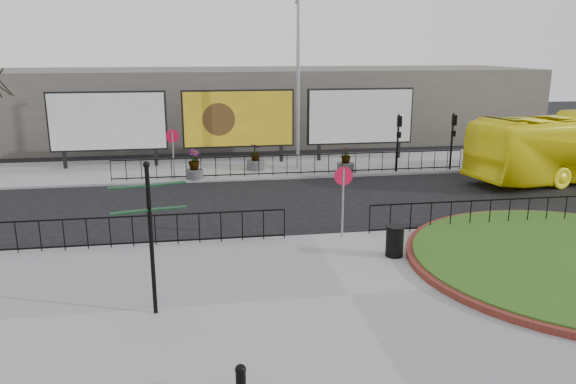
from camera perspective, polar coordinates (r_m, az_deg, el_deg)
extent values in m
plane|color=black|center=(19.71, 2.38, -4.67)|extent=(90.00, 90.00, 0.00)
cube|color=gray|center=(15.19, 6.24, -10.56)|extent=(30.00, 10.00, 0.12)
cube|color=gray|center=(31.14, -2.06, 2.61)|extent=(44.00, 6.00, 0.12)
cylinder|color=gray|center=(28.13, -11.57, 3.66)|extent=(0.07, 0.07, 2.40)
cylinder|color=#B60C30|center=(27.97, -11.67, 5.57)|extent=(0.64, 0.03, 0.64)
cylinder|color=white|center=(27.99, -11.67, 5.58)|extent=(0.50, 0.03, 0.50)
cylinder|color=gray|center=(19.17, 5.59, -1.15)|extent=(0.07, 0.07, 2.40)
cylinder|color=#B60C30|center=(18.94, 5.66, 1.62)|extent=(0.64, 0.03, 0.64)
cylinder|color=white|center=(18.96, 5.65, 1.63)|extent=(0.50, 0.03, 0.50)
cube|color=black|center=(32.56, -21.73, 3.12)|extent=(0.18, 0.18, 1.00)
cube|color=black|center=(31.86, -13.27, 3.53)|extent=(0.18, 0.18, 1.00)
cube|color=black|center=(31.82, -17.82, 6.86)|extent=(6.20, 0.25, 3.20)
cube|color=silver|center=(31.66, -17.86, 6.83)|extent=(6.00, 0.06, 3.00)
cube|color=black|center=(31.77, -9.30, 3.70)|extent=(0.18, 0.18, 1.00)
cube|color=black|center=(32.12, -0.69, 4.01)|extent=(0.18, 0.18, 1.00)
cube|color=black|center=(31.55, -5.06, 7.44)|extent=(6.20, 0.25, 3.20)
cube|color=yellow|center=(31.39, -5.03, 7.40)|extent=(6.00, 0.06, 3.00)
cube|color=black|center=(32.51, 3.15, 4.12)|extent=(0.18, 0.18, 1.00)
cube|color=black|center=(33.86, 11.13, 4.28)|extent=(0.18, 0.18, 1.00)
cube|color=black|center=(32.81, 7.33, 7.65)|extent=(6.20, 0.25, 3.20)
cube|color=silver|center=(32.66, 7.41, 7.61)|extent=(6.00, 0.06, 3.00)
cylinder|color=gray|center=(29.77, 1.03, 10.94)|extent=(0.18, 0.18, 9.00)
cylinder|color=black|center=(29.88, 11.07, 4.89)|extent=(0.10, 0.10, 3.00)
cube|color=black|center=(29.61, 11.26, 7.05)|extent=(0.22, 0.18, 0.55)
cube|color=black|center=(29.70, 11.19, 5.71)|extent=(0.20, 0.16, 0.30)
cylinder|color=black|center=(31.05, 16.29, 4.93)|extent=(0.10, 0.10, 3.00)
cube|color=black|center=(30.78, 16.54, 7.01)|extent=(0.22, 0.18, 0.55)
cube|color=black|center=(30.87, 16.45, 5.72)|extent=(0.20, 0.16, 0.30)
cube|color=#605C54|center=(40.60, -3.90, 8.86)|extent=(40.00, 10.00, 5.00)
cylinder|color=black|center=(13.83, -13.72, -4.98)|extent=(0.10, 0.10, 3.67)
sphere|color=black|center=(13.33, -14.20, 2.71)|extent=(0.16, 0.16, 0.16)
cube|color=#0D3219|center=(13.42, -16.02, 0.49)|extent=(0.87, 0.28, 0.03)
cube|color=#0D3219|center=(13.54, -12.18, 0.84)|extent=(0.87, 0.40, 0.03)
cube|color=#0D3219|center=(13.53, -15.83, -1.97)|extent=(0.87, 0.36, 0.03)
cube|color=#0D3219|center=(13.62, -12.00, -1.62)|extent=(0.87, 0.28, 0.03)
cylinder|color=black|center=(11.10, -4.81, -18.80)|extent=(0.19, 0.19, 0.53)
sphere|color=black|center=(10.94, -4.84, -17.54)|extent=(0.21, 0.21, 0.21)
cylinder|color=black|center=(17.87, 10.78, -5.02)|extent=(0.55, 0.55, 0.92)
cylinder|color=black|center=(17.71, 10.85, -3.52)|extent=(0.59, 0.59, 0.06)
cylinder|color=#4C4C4F|center=(28.30, -9.48, 1.81)|extent=(0.87, 0.87, 0.45)
imported|color=#274B14|center=(28.15, -9.54, 3.27)|extent=(0.77, 0.77, 1.03)
cylinder|color=#4C4C4F|center=(30.01, -3.33, 2.75)|extent=(0.95, 0.95, 0.50)
imported|color=#274B14|center=(29.88, -3.35, 4.06)|extent=(0.71, 0.71, 0.90)
cylinder|color=#4C4C4F|center=(29.64, 5.87, 2.51)|extent=(0.89, 0.89, 0.46)
imported|color=#274B14|center=(29.51, 5.90, 3.81)|extent=(0.62, 0.62, 0.90)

